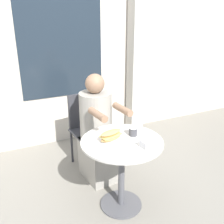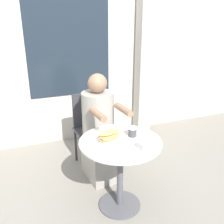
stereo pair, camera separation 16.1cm
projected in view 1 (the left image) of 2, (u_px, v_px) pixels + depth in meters
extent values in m
plane|color=gray|center=(121.00, 205.00, 2.57)|extent=(8.00, 8.00, 0.00)
cube|color=beige|center=(66.00, 41.00, 3.44)|extent=(8.00, 0.08, 2.80)
cube|color=#1E2833|center=(62.00, 49.00, 3.41)|extent=(1.11, 0.01, 1.26)
cube|color=#B2ADA3|center=(136.00, 54.00, 3.77)|extent=(0.20, 0.20, 2.40)
cylinder|color=beige|center=(122.00, 142.00, 2.32)|extent=(0.74, 0.74, 0.02)
cylinder|color=#515156|center=(121.00, 174.00, 2.44)|extent=(0.06, 0.06, 0.67)
cylinder|color=#515156|center=(121.00, 204.00, 2.57)|extent=(0.40, 0.40, 0.02)
cube|color=#333338|center=(89.00, 132.00, 3.09)|extent=(0.42, 0.42, 0.02)
cube|color=#333338|center=(82.00, 110.00, 3.15)|extent=(0.35, 0.07, 0.42)
cylinder|color=#333338|center=(108.00, 151.00, 3.12)|extent=(0.03, 0.03, 0.43)
cylinder|color=#333338|center=(83.00, 159.00, 2.96)|extent=(0.03, 0.03, 0.43)
cylinder|color=#333338|center=(96.00, 140.00, 3.38)|extent=(0.03, 0.03, 0.43)
cylinder|color=#333338|center=(72.00, 147.00, 3.22)|extent=(0.03, 0.03, 0.43)
cube|color=gray|center=(99.00, 159.00, 2.93)|extent=(0.37, 0.46, 0.45)
cylinder|color=gray|center=(96.00, 117.00, 2.80)|extent=(0.34, 0.34, 0.53)
sphere|color=#8E6B51|center=(95.00, 84.00, 2.67)|extent=(0.20, 0.20, 0.20)
cylinder|color=#8E6B51|center=(122.00, 109.00, 2.56)|extent=(0.10, 0.28, 0.07)
cylinder|color=#8E6B51|center=(98.00, 115.00, 2.43)|extent=(0.10, 0.28, 0.07)
cylinder|color=white|center=(111.00, 140.00, 2.31)|extent=(0.20, 0.20, 0.01)
ellipsoid|color=tan|center=(111.00, 138.00, 2.31)|extent=(0.22, 0.13, 0.04)
cube|color=#D6BC66|center=(111.00, 135.00, 2.30)|extent=(0.21, 0.13, 0.01)
ellipsoid|color=tan|center=(111.00, 133.00, 2.29)|extent=(0.22, 0.13, 0.04)
cylinder|color=#424247|center=(133.00, 132.00, 2.40)|extent=(0.08, 0.08, 0.07)
cylinder|color=white|center=(133.00, 127.00, 2.38)|extent=(0.08, 0.08, 0.01)
cube|color=silver|center=(146.00, 144.00, 2.19)|extent=(0.10, 0.10, 0.06)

